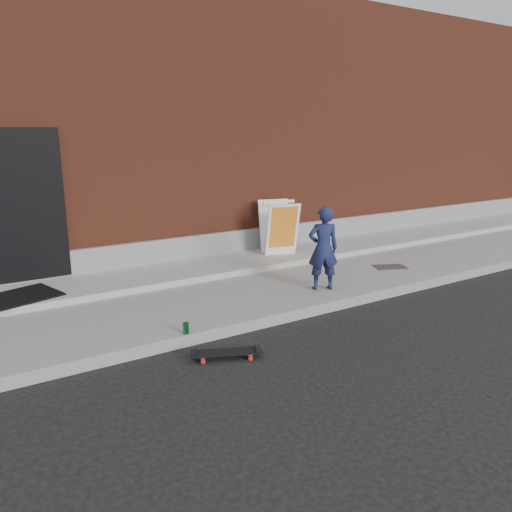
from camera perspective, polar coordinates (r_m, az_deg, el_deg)
ground at (r=6.67m, az=3.39°, el=-7.68°), size 80.00×80.00×0.00m
sidewalk at (r=7.84m, az=-2.95°, el=-3.71°), size 20.00×3.00×0.15m
apron at (r=8.57m, az=-5.89°, el=-1.34°), size 20.00×1.20×0.10m
building at (r=12.56m, az=-15.76°, el=13.73°), size 20.00×8.10×5.00m
child at (r=7.46m, az=7.68°, el=0.86°), size 0.54×0.47×1.25m
skateboard at (r=5.67m, az=-3.42°, el=-10.98°), size 0.77×0.48×0.09m
pizza_sign at (r=9.23m, az=2.64°, el=3.32°), size 0.75×0.83×0.99m
soda_can at (r=5.98m, az=-8.01°, el=-8.18°), size 0.09×0.09×0.14m
doormat at (r=7.60m, az=-25.26°, el=-4.19°), size 1.09×0.98×0.03m
utility_plate at (r=9.03m, az=15.13°, el=-1.23°), size 0.62×0.52×0.02m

